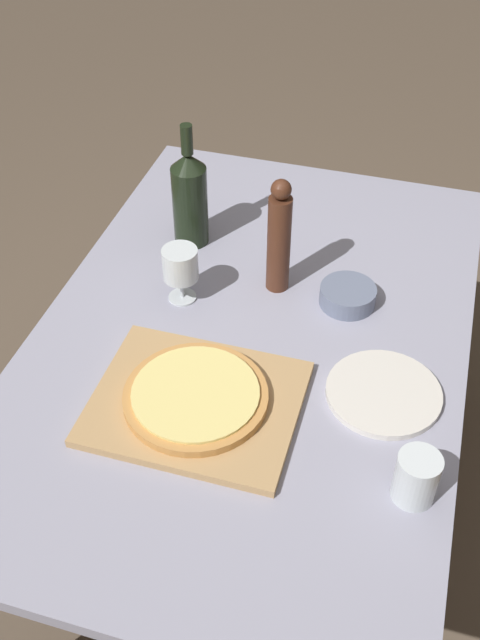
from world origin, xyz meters
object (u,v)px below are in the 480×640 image
(pizza, at_px, (196,396))
(wine_bottle, at_px, (190,197))
(pepper_mill, at_px, (279,238))
(small_bowl, at_px, (348,296))
(wine_glass, at_px, (180,266))

(pizza, bearing_deg, wine_bottle, 109.95)
(pepper_mill, bearing_deg, small_bowl, -4.85)
(wine_bottle, bearing_deg, wine_glass, -76.49)
(pizza, xyz_separation_m, wine_glass, (-0.13, 0.30, 0.06))
(wine_bottle, relative_size, wine_glass, 2.33)
(pizza, height_order, small_bowl, small_bowl)
(wine_bottle, bearing_deg, pizza, -70.05)
(wine_bottle, xyz_separation_m, wine_glass, (0.05, -0.22, -0.03))
(wine_bottle, relative_size, pepper_mill, 1.11)
(pepper_mill, xyz_separation_m, small_bowl, (0.17, -0.01, -0.11))
(wine_glass, bearing_deg, wine_bottle, 103.51)
(pizza, xyz_separation_m, wine_bottle, (-0.19, 0.51, 0.10))
(wine_bottle, xyz_separation_m, small_bowl, (0.41, -0.13, -0.10))
(wine_bottle, distance_m, wine_glass, 0.22)
(wine_glass, xyz_separation_m, small_bowl, (0.36, 0.09, -0.07))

